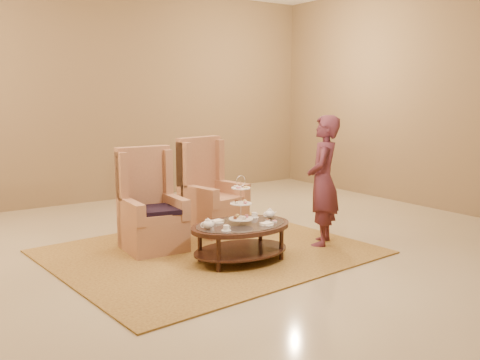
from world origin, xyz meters
TOP-DOWN VIEW (x-y plane):
  - ground at (0.00, 0.00)m, footprint 8.00×8.00m
  - ceiling at (0.00, 0.00)m, footprint 8.00×8.00m
  - wall_back at (0.00, 4.00)m, footprint 8.00×0.04m
  - wall_right at (4.00, 0.00)m, footprint 0.04×8.00m
  - rug at (-0.10, 0.47)m, footprint 3.51×3.01m
  - tea_table at (0.01, -0.01)m, footprint 1.15×0.82m
  - armchair_left at (-0.58, 0.96)m, footprint 0.66×0.68m
  - armchair_right at (0.38, 1.27)m, footprint 0.78×0.80m
  - person at (1.16, -0.01)m, footprint 0.66×0.64m

SIDE VIEW (x-z plane):
  - ground at x=0.00m, z-range 0.00..0.00m
  - ceiling at x=0.00m, z-range -0.01..0.01m
  - rug at x=-0.10m, z-range 0.00..0.02m
  - tea_table at x=0.01m, z-range -0.13..0.81m
  - armchair_left at x=-0.58m, z-range -0.19..0.98m
  - armchair_right at x=0.38m, z-range -0.20..1.02m
  - person at x=1.16m, z-range 0.00..1.53m
  - wall_back at x=0.00m, z-range 0.00..3.50m
  - wall_right at x=4.00m, z-range 0.00..3.50m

